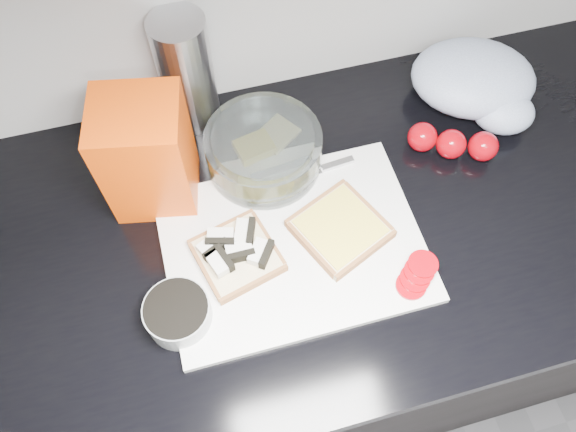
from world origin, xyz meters
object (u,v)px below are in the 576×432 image
Objects in this scene: cutting_board at (293,246)px; bread_bag at (147,155)px; glass_bowl at (264,152)px; steel_canister at (187,74)px.

bread_bag is at bearing 139.00° from cutting_board.
glass_bowl is (-0.01, 0.16, 0.03)m from cutting_board.
steel_canister is at bearing 69.55° from bread_bag.
steel_canister is (0.09, 0.14, 0.01)m from bread_bag.
cutting_board is 1.98× the size of bread_bag.
glass_bowl is at bearing 91.85° from cutting_board.
glass_bowl is 0.95× the size of bread_bag.
glass_bowl is 0.18m from steel_canister.
glass_bowl is 0.19m from bread_bag.
bread_bag is 0.93× the size of steel_canister.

